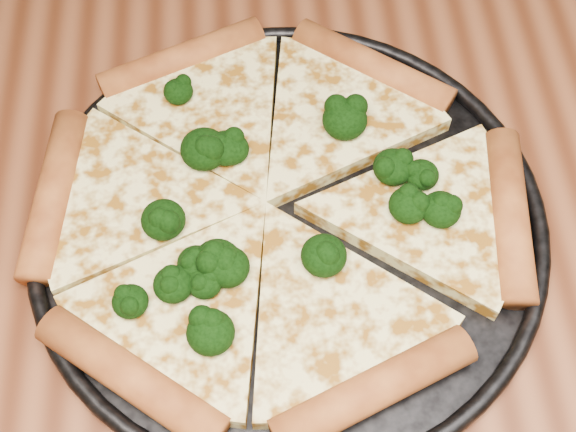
{
  "coord_description": "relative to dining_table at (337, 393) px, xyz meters",
  "views": [
    {
      "loc": [
        -0.05,
        -0.19,
        1.27
      ],
      "look_at": [
        -0.03,
        0.1,
        0.77
      ],
      "focal_mm": 48.34,
      "sensor_mm": 36.0,
      "label": 1
    }
  ],
  "objects": [
    {
      "name": "broccoli_florets",
      "position": [
        -0.05,
        0.1,
        0.12
      ],
      "size": [
        0.25,
        0.24,
        0.03
      ],
      "color": "black",
      "rests_on": "pizza"
    },
    {
      "name": "dining_table",
      "position": [
        0.0,
        0.0,
        0.0
      ],
      "size": [
        1.2,
        0.9,
        0.75
      ],
      "color": "brown",
      "rests_on": "ground"
    },
    {
      "name": "pizza_pan",
      "position": [
        -0.03,
        0.1,
        0.1
      ],
      "size": [
        0.4,
        0.4,
        0.02
      ],
      "color": "black",
      "rests_on": "dining_table"
    },
    {
      "name": "pizza",
      "position": [
        -0.04,
        0.12,
        0.11
      ],
      "size": [
        0.39,
        0.38,
        0.03
      ],
      "rotation": [
        0.0,
        0.0,
        0.4
      ],
      "color": "#FFF49C",
      "rests_on": "pizza_pan"
    }
  ]
}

